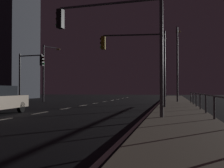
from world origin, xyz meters
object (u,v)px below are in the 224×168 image
(traffic_light_mid_left, at_px, (112,31))
(street_lamp_median, at_px, (177,57))
(traffic_light_near_right, at_px, (30,68))
(street_lamp_across_street, at_px, (47,67))
(traffic_light_near_left, at_px, (136,53))

(traffic_light_mid_left, xyz_separation_m, street_lamp_median, (3.28, 16.93, 0.61))
(traffic_light_near_right, relative_size, street_lamp_across_street, 0.75)
(traffic_light_mid_left, height_order, street_lamp_across_street, street_lamp_across_street)
(street_lamp_median, distance_m, street_lamp_across_street, 14.93)
(traffic_light_mid_left, bearing_deg, traffic_light_near_right, 131.37)
(street_lamp_median, xyz_separation_m, street_lamp_across_street, (-14.89, 0.86, -0.67))
(traffic_light_near_right, bearing_deg, street_lamp_across_street, 99.96)
(traffic_light_mid_left, bearing_deg, street_lamp_across_street, 123.12)
(traffic_light_near_left, bearing_deg, street_lamp_across_street, 138.10)
(traffic_light_near_left, bearing_deg, traffic_light_near_right, 155.89)
(street_lamp_across_street, bearing_deg, traffic_light_mid_left, -56.88)
(traffic_light_mid_left, xyz_separation_m, street_lamp_across_street, (-11.61, 17.79, -0.07))
(traffic_light_mid_left, distance_m, street_lamp_median, 17.26)
(traffic_light_mid_left, relative_size, street_lamp_across_street, 0.84)
(traffic_light_mid_left, bearing_deg, street_lamp_median, 79.04)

